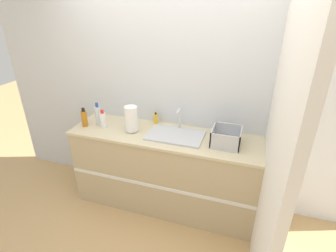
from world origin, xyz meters
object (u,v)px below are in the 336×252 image
Objects in this scene: bottle_clear at (98,115)px; soap_dispenser at (156,119)px; paper_towel_roll at (131,119)px; dish_rack at (226,139)px; bottle_white_spray at (103,120)px; sink at (176,134)px; bottle_amber at (84,118)px.

bottle_clear reaches higher than soap_dispenser.
paper_towel_roll is 1.01m from dish_rack.
soap_dispenser is (0.53, 0.27, -0.03)m from bottle_white_spray.
sink is at bearing 3.67° from bottle_white_spray.
bottle_clear is (-0.92, 0.00, 0.10)m from sink.
dish_rack is 1.10× the size of bottle_clear.
bottle_clear is (-0.44, 0.04, -0.03)m from paper_towel_roll.
dish_rack is 0.86m from soap_dispenser.
dish_rack is 1.45m from bottle_clear.
dish_rack is 1.32× the size of bottle_amber.
dish_rack is at bearing -0.45° from bottle_clear.
soap_dispenser is at bearing 54.65° from paper_towel_roll.
bottle_clear reaches higher than bottle_amber.
sink is 0.50m from paper_towel_roll.
bottle_white_spray is (-0.83, -0.05, 0.07)m from sink.
sink is 0.93m from bottle_clear.
soap_dispenser is (0.62, 0.21, -0.05)m from bottle_clear.
bottle_amber reaches higher than soap_dispenser.
soap_dispenser is (0.74, 0.31, -0.03)m from bottle_amber.
sink is 2.04× the size of dish_rack.
bottle_amber is (-1.57, -0.08, 0.03)m from dish_rack.
paper_towel_roll reaches higher than dish_rack.
bottle_clear is at bearing 179.55° from dish_rack.
sink is at bearing -0.06° from bottle_clear.
paper_towel_roll is 1.10× the size of bottle_clear.
soap_dispenser is (0.18, 0.26, -0.08)m from paper_towel_roll.
paper_towel_roll is at bearing -175.24° from sink.
soap_dispenser is at bearing 19.12° from bottle_clear.
paper_towel_roll is 0.44m from bottle_clear.
bottle_clear is at bearing 36.92° from bottle_amber.
soap_dispenser is (-0.83, 0.23, -0.00)m from dish_rack.
bottle_amber is at bearing -170.19° from bottle_white_spray.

